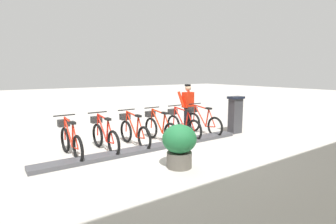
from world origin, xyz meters
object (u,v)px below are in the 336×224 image
bike_docked_1 (182,124)px  bike_docked_4 (104,135)px  payment_kiosk (235,114)px  bike_docked_5 (70,140)px  planter_bush (179,144)px  worker_near_rack (188,105)px  bike_docked_2 (159,127)px  bike_docked_0 (202,121)px  bike_docked_3 (133,131)px

bike_docked_1 → bike_docked_4: same height
payment_kiosk → bike_docked_1: (0.57, 1.88, -0.24)m
bike_docked_1 → bike_docked_5: (0.00, 3.53, 0.00)m
planter_bush → bike_docked_1: bearing=-38.9°
worker_near_rack → bike_docked_2: bearing=115.3°
bike_docked_0 → worker_near_rack: worker_near_rack is taller
bike_docked_5 → worker_near_rack: (0.85, -4.44, 0.48)m
bike_docked_4 → bike_docked_2: bearing=-90.0°
payment_kiosk → bike_docked_1: size_ratio=0.74×
bike_docked_2 → payment_kiosk: bearing=-101.7°
payment_kiosk → bike_docked_3: bearing=81.1°
bike_docked_4 → worker_near_rack: size_ratio=1.04×
bike_docked_4 → planter_bush: (-2.16, -0.90, 0.11)m
bike_docked_4 → bike_docked_5: bearing=90.0°
bike_docked_0 → bike_docked_5: (0.00, 4.41, 0.00)m
payment_kiosk → bike_docked_1: bearing=73.1°
bike_docked_5 → worker_near_rack: size_ratio=1.04×
bike_docked_0 → planter_bush: 3.40m
bike_docked_1 → bike_docked_3: same height
planter_bush → payment_kiosk: bearing=-66.4°
bike_docked_1 → worker_near_rack: 1.34m
bike_docked_2 → bike_docked_4: bearing=90.0°
bike_docked_0 → bike_docked_2: (0.00, 1.76, 0.00)m
bike_docked_2 → bike_docked_5: same height
planter_bush → bike_docked_2: bearing=-21.7°
bike_docked_1 → bike_docked_2: (0.00, 0.88, 0.00)m
bike_docked_0 → bike_docked_1: 0.88m
bike_docked_0 → worker_near_rack: size_ratio=1.04×
bike_docked_0 → bike_docked_1: same height
payment_kiosk → planter_bush: bearing=113.6°
payment_kiosk → bike_docked_0: (0.57, 1.00, -0.24)m
bike_docked_2 → bike_docked_5: 2.64m
worker_near_rack → planter_bush: 4.03m
bike_docked_2 → planter_bush: 2.33m
bike_docked_5 → planter_bush: bearing=-140.4°
bike_docked_0 → payment_kiosk: bearing=-119.7°
bike_docked_0 → bike_docked_1: size_ratio=1.00×
bike_docked_0 → planter_bush: bearing=129.5°
bike_docked_3 → payment_kiosk: bearing=-98.9°
worker_near_rack → planter_bush: worker_near_rack is taller
bike_docked_0 → bike_docked_4: 3.53m
payment_kiosk → bike_docked_4: size_ratio=0.74×
bike_docked_4 → bike_docked_3: bearing=-90.0°
bike_docked_1 → planter_bush: size_ratio=1.77×
bike_docked_0 → planter_bush: (-2.16, 2.62, 0.11)m
bike_docked_0 → bike_docked_3: (0.00, 2.64, 0.00)m
bike_docked_3 → worker_near_rack: bearing=-72.4°
payment_kiosk → planter_bush: size_ratio=1.32×
bike_docked_0 → bike_docked_2: same height
bike_docked_1 → bike_docked_3: (0.00, 1.76, 0.00)m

